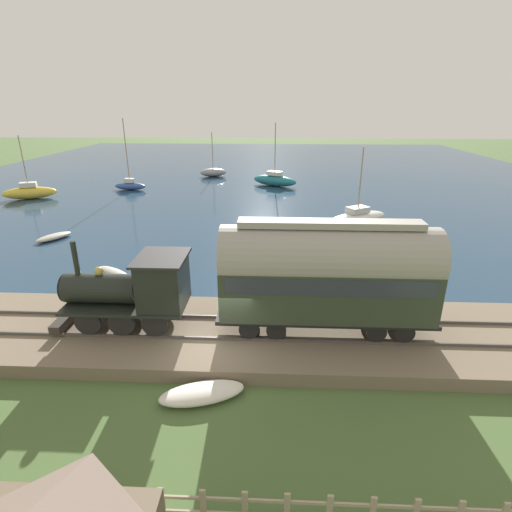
% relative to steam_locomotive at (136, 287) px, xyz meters
% --- Properties ---
extents(ground_plane, '(200.00, 200.00, 0.00)m').
position_rel_steam_locomotive_xyz_m(ground_plane, '(-0.99, -3.40, -2.32)').
color(ground_plane, '#476033').
extents(harbor_water, '(80.00, 80.00, 0.01)m').
position_rel_steam_locomotive_xyz_m(harbor_water, '(43.09, -3.40, -2.31)').
color(harbor_water, navy).
rests_on(harbor_water, ground).
extents(rail_embankment, '(5.57, 56.00, 0.66)m').
position_rel_steam_locomotive_xyz_m(rail_embankment, '(-0.00, -3.40, -2.05)').
color(rail_embankment, '#756651').
rests_on(rail_embankment, ground).
extents(steam_locomotive, '(2.26, 5.35, 3.53)m').
position_rel_steam_locomotive_xyz_m(steam_locomotive, '(0.00, 0.00, 0.00)').
color(steam_locomotive, black).
rests_on(steam_locomotive, rail_embankment).
extents(passenger_coach, '(2.33, 8.36, 4.48)m').
position_rel_steam_locomotive_xyz_m(passenger_coach, '(-0.00, -7.42, 0.80)').
color(passenger_coach, black).
rests_on(passenger_coach, rail_embankment).
extents(sailboat_blue, '(1.30, 3.58, 7.58)m').
position_rel_steam_locomotive_xyz_m(sailboat_blue, '(29.50, 10.65, -1.77)').
color(sailboat_blue, '#335199').
rests_on(sailboat_blue, harbor_water).
extents(sailboat_teal, '(3.96, 5.61, 7.08)m').
position_rel_steam_locomotive_xyz_m(sailboat_teal, '(32.49, -5.39, -1.62)').
color(sailboat_teal, '#1E707A').
rests_on(sailboat_teal, harbor_water).
extents(sailboat_gray, '(2.49, 3.73, 5.58)m').
position_rel_steam_locomotive_xyz_m(sailboat_gray, '(38.50, 2.68, -1.75)').
color(sailboat_gray, gray).
rests_on(sailboat_gray, harbor_water).
extents(sailboat_yellow, '(3.23, 5.23, 6.16)m').
position_rel_steam_locomotive_xyz_m(sailboat_yellow, '(24.69, 19.24, -1.64)').
color(sailboat_yellow, gold).
rests_on(sailboat_yellow, harbor_water).
extents(sailboat_white, '(4.56, 5.80, 6.01)m').
position_rel_steam_locomotive_xyz_m(sailboat_white, '(17.12, -12.01, -1.76)').
color(sailboat_white, white).
rests_on(sailboat_white, harbor_water).
extents(rowboat_off_pier, '(2.19, 2.67, 0.33)m').
position_rel_steam_locomotive_xyz_m(rowboat_off_pier, '(6.25, 3.55, -2.15)').
color(rowboat_off_pier, '#B7B2A3').
rests_on(rowboat_off_pier, harbor_water).
extents(rowboat_near_shore, '(2.73, 2.14, 0.38)m').
position_rel_steam_locomotive_xyz_m(rowboat_near_shore, '(12.27, 10.23, -2.12)').
color(rowboat_near_shore, '#B7B2A3').
rests_on(rowboat_near_shore, harbor_water).
extents(beached_dinghy, '(1.88, 3.00, 0.44)m').
position_rel_steam_locomotive_xyz_m(beached_dinghy, '(-3.48, -3.12, -2.10)').
color(beached_dinghy, beige).
rests_on(beached_dinghy, ground).
extents(picket_fence, '(0.06, 20.14, 1.02)m').
position_rel_steam_locomotive_xyz_m(picket_fence, '(-7.58, -3.40, -1.80)').
color(picket_fence, gray).
rests_on(picket_fence, ground).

